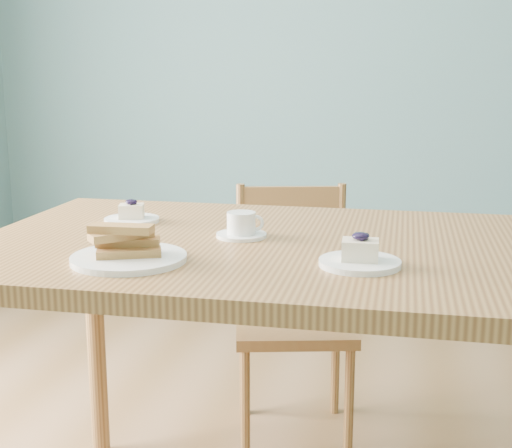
{
  "coord_description": "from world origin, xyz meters",
  "views": [
    {
      "loc": [
        0.07,
        -1.58,
        1.24
      ],
      "look_at": [
        -0.31,
        0.08,
        0.87
      ],
      "focal_mm": 50.0,
      "sensor_mm": 36.0,
      "label": 1
    }
  ],
  "objects_px": {
    "dining_table": "(303,277)",
    "cheesecake_plate_near": "(360,257)",
    "coffee_cup": "(242,226)",
    "dining_chair": "(293,311)",
    "cheesecake_plate_far": "(132,216)",
    "biscotti_plate": "(129,250)"
  },
  "relations": [
    {
      "from": "dining_table",
      "to": "cheesecake_plate_near",
      "type": "height_order",
      "value": "cheesecake_plate_near"
    },
    {
      "from": "dining_table",
      "to": "coffee_cup",
      "type": "bearing_deg",
      "value": 168.75
    },
    {
      "from": "coffee_cup",
      "to": "dining_chair",
      "type": "bearing_deg",
      "value": 78.05
    },
    {
      "from": "dining_table",
      "to": "dining_chair",
      "type": "xyz_separation_m",
      "value": [
        -0.14,
        0.66,
        -0.32
      ]
    },
    {
      "from": "dining_chair",
      "to": "coffee_cup",
      "type": "xyz_separation_m",
      "value": [
        -0.02,
        -0.64,
        0.43
      ]
    },
    {
      "from": "cheesecake_plate_far",
      "to": "coffee_cup",
      "type": "distance_m",
      "value": 0.35
    },
    {
      "from": "dining_table",
      "to": "cheesecake_plate_far",
      "type": "bearing_deg",
      "value": 163.69
    },
    {
      "from": "cheesecake_plate_near",
      "to": "coffee_cup",
      "type": "bearing_deg",
      "value": 146.68
    },
    {
      "from": "dining_table",
      "to": "biscotti_plate",
      "type": "height_order",
      "value": "biscotti_plate"
    },
    {
      "from": "biscotti_plate",
      "to": "coffee_cup",
      "type": "bearing_deg",
      "value": 56.67
    },
    {
      "from": "cheesecake_plate_near",
      "to": "cheesecake_plate_far",
      "type": "bearing_deg",
      "value": 154.41
    },
    {
      "from": "cheesecake_plate_near",
      "to": "cheesecake_plate_far",
      "type": "distance_m",
      "value": 0.7
    },
    {
      "from": "dining_chair",
      "to": "coffee_cup",
      "type": "height_order",
      "value": "coffee_cup"
    },
    {
      "from": "dining_table",
      "to": "coffee_cup",
      "type": "relative_size",
      "value": 12.92
    },
    {
      "from": "dining_chair",
      "to": "coffee_cup",
      "type": "bearing_deg",
      "value": -106.31
    },
    {
      "from": "cheesecake_plate_near",
      "to": "dining_chair",
      "type": "bearing_deg",
      "value": 108.76
    },
    {
      "from": "dining_table",
      "to": "cheesecake_plate_far",
      "type": "height_order",
      "value": "cheesecake_plate_far"
    },
    {
      "from": "dining_table",
      "to": "cheesecake_plate_near",
      "type": "distance_m",
      "value": 0.25
    },
    {
      "from": "dining_table",
      "to": "cheesecake_plate_far",
      "type": "xyz_separation_m",
      "value": [
        -0.49,
        0.13,
        0.1
      ]
    },
    {
      "from": "dining_chair",
      "to": "coffee_cup",
      "type": "relative_size",
      "value": 6.95
    },
    {
      "from": "dining_chair",
      "to": "cheesecake_plate_near",
      "type": "xyz_separation_m",
      "value": [
        0.28,
        -0.84,
        0.42
      ]
    },
    {
      "from": "cheesecake_plate_near",
      "to": "cheesecake_plate_far",
      "type": "height_order",
      "value": "cheesecake_plate_near"
    }
  ]
}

